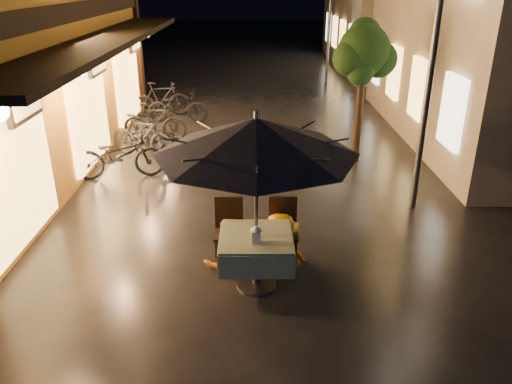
{
  "coord_description": "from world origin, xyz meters",
  "views": [
    {
      "loc": [
        0.06,
        -6.37,
        3.94
      ],
      "look_at": [
        0.09,
        0.06,
        1.15
      ],
      "focal_mm": 35.0,
      "sensor_mm": 36.0,
      "label": 1
    }
  ],
  "objects_px": {
    "table_lantern": "(256,233)",
    "person_orange": "(227,221)",
    "bicycle_0": "(119,155)",
    "person_yellow": "(281,217)",
    "cafe_table": "(256,248)",
    "patio_umbrella": "(256,136)",
    "streetlamp_near": "(434,45)"
  },
  "relations": [
    {
      "from": "table_lantern",
      "to": "person_orange",
      "type": "distance_m",
      "value": 0.86
    },
    {
      "from": "person_orange",
      "to": "bicycle_0",
      "type": "distance_m",
      "value": 4.29
    },
    {
      "from": "person_yellow",
      "to": "person_orange",
      "type": "bearing_deg",
      "value": -12.69
    },
    {
      "from": "cafe_table",
      "to": "bicycle_0",
      "type": "distance_m",
      "value": 4.96
    },
    {
      "from": "person_orange",
      "to": "table_lantern",
      "type": "bearing_deg",
      "value": 107.6
    },
    {
      "from": "patio_umbrella",
      "to": "streetlamp_near",
      "type": "bearing_deg",
      "value": 41.08
    },
    {
      "from": "person_orange",
      "to": "streetlamp_near",
      "type": "bearing_deg",
      "value": -161.42
    },
    {
      "from": "streetlamp_near",
      "to": "cafe_table",
      "type": "xyz_separation_m",
      "value": [
        -2.91,
        -2.54,
        -2.33
      ]
    },
    {
      "from": "cafe_table",
      "to": "patio_umbrella",
      "type": "height_order",
      "value": "patio_umbrella"
    },
    {
      "from": "cafe_table",
      "to": "patio_umbrella",
      "type": "xyz_separation_m",
      "value": [
        -0.0,
        -0.0,
        1.56
      ]
    },
    {
      "from": "patio_umbrella",
      "to": "table_lantern",
      "type": "height_order",
      "value": "patio_umbrella"
    },
    {
      "from": "streetlamp_near",
      "to": "cafe_table",
      "type": "distance_m",
      "value": 4.51
    },
    {
      "from": "streetlamp_near",
      "to": "person_yellow",
      "type": "distance_m",
      "value": 3.87
    },
    {
      "from": "cafe_table",
      "to": "person_yellow",
      "type": "distance_m",
      "value": 0.71
    },
    {
      "from": "person_yellow",
      "to": "streetlamp_near",
      "type": "bearing_deg",
      "value": -159.73
    },
    {
      "from": "person_yellow",
      "to": "bicycle_0",
      "type": "relative_size",
      "value": 0.81
    },
    {
      "from": "table_lantern",
      "to": "person_orange",
      "type": "relative_size",
      "value": 0.17
    },
    {
      "from": "person_orange",
      "to": "person_yellow",
      "type": "bearing_deg",
      "value": 171.87
    },
    {
      "from": "table_lantern",
      "to": "bicycle_0",
      "type": "bearing_deg",
      "value": 123.98
    },
    {
      "from": "patio_umbrella",
      "to": "person_yellow",
      "type": "relative_size",
      "value": 1.68
    },
    {
      "from": "patio_umbrella",
      "to": "person_yellow",
      "type": "xyz_separation_m",
      "value": [
        0.36,
        0.59,
        -1.38
      ]
    },
    {
      "from": "table_lantern",
      "to": "patio_umbrella",
      "type": "bearing_deg",
      "value": 90.0
    },
    {
      "from": "cafe_table",
      "to": "streetlamp_near",
      "type": "bearing_deg",
      "value": 41.08
    },
    {
      "from": "table_lantern",
      "to": "bicycle_0",
      "type": "xyz_separation_m",
      "value": [
        -2.86,
        4.25,
        -0.42
      ]
    },
    {
      "from": "bicycle_0",
      "to": "cafe_table",
      "type": "bearing_deg",
      "value": -155.75
    },
    {
      "from": "cafe_table",
      "to": "person_orange",
      "type": "distance_m",
      "value": 0.69
    },
    {
      "from": "streetlamp_near",
      "to": "patio_umbrella",
      "type": "height_order",
      "value": "streetlamp_near"
    },
    {
      "from": "streetlamp_near",
      "to": "patio_umbrella",
      "type": "bearing_deg",
      "value": -138.92
    },
    {
      "from": "cafe_table",
      "to": "person_yellow",
      "type": "bearing_deg",
      "value": 58.82
    },
    {
      "from": "person_yellow",
      "to": "bicycle_0",
      "type": "distance_m",
      "value": 4.74
    },
    {
      "from": "table_lantern",
      "to": "person_yellow",
      "type": "bearing_deg",
      "value": 65.53
    },
    {
      "from": "streetlamp_near",
      "to": "person_orange",
      "type": "bearing_deg",
      "value": -148.91
    }
  ]
}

